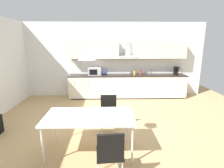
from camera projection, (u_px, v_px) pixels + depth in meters
The scene contains 15 objects.
ground_plane at pixel (108, 129), 4.37m from camera, with size 9.35×8.54×0.02m, color tan.
wall_back at pixel (107, 60), 6.85m from camera, with size 7.48×0.10×2.84m, color white.
kitchen_counter at pixel (127, 86), 6.74m from camera, with size 4.44×0.65×0.89m.
backsplash_tile at pixel (127, 67), 6.87m from camera, with size 4.42×0.02×0.55m, color silver.
upper_wall_cabinets at pixel (127, 50), 6.57m from camera, with size 4.42×0.40×0.64m.
microwave at pixel (95, 71), 6.58m from camera, with size 0.48×0.35×0.28m.
coffee_maker at pixel (176, 71), 6.68m from camera, with size 0.18×0.19×0.30m.
bottle_brown at pixel (150, 72), 6.66m from camera, with size 0.06×0.06×0.20m.
bottle_yellow at pixel (134, 73), 6.59m from camera, with size 0.07×0.07×0.21m.
bottle_blue at pixel (106, 72), 6.61m from camera, with size 0.07×0.07×0.25m.
bottle_red at pixel (140, 72), 6.64m from camera, with size 0.07×0.07×0.23m.
dining_table at pixel (89, 118), 3.30m from camera, with size 1.67×0.87×0.75m.
chair_near_right at pixel (110, 152), 2.56m from camera, with size 0.43×0.43×0.87m.
chair_far_right at pixel (109, 110), 4.15m from camera, with size 0.41×0.41×0.87m.
pendant_lamp at pixel (87, 54), 3.02m from camera, with size 0.32×0.32×0.22m, color silver.
Camera 1 is at (0.00, -3.99, 2.10)m, focal length 28.00 mm.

